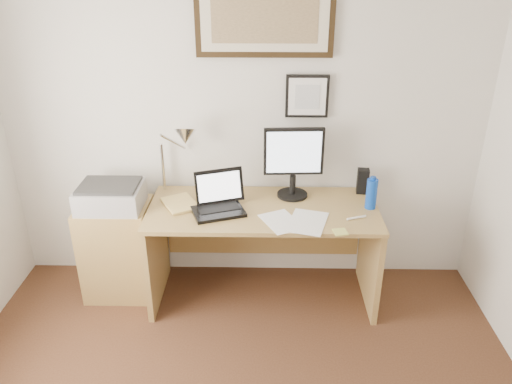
{
  "coord_description": "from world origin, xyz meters",
  "views": [
    {
      "loc": [
        0.16,
        -1.45,
        2.35
      ],
      "look_at": [
        0.1,
        1.43,
        0.97
      ],
      "focal_mm": 35.0,
      "sensor_mm": 36.0,
      "label": 1
    }
  ],
  "objects_px": {
    "water_bottle": "(371,194)",
    "printer": "(110,196)",
    "side_cabinet": "(119,249)",
    "desk": "(263,231)",
    "laptop": "(219,202)",
    "book": "(166,207)",
    "lcd_monitor": "(294,159)"
  },
  "relations": [
    {
      "from": "lcd_monitor",
      "to": "printer",
      "type": "relative_size",
      "value": 1.18
    },
    {
      "from": "side_cabinet",
      "to": "lcd_monitor",
      "type": "bearing_deg",
      "value": 6.02
    },
    {
      "from": "water_bottle",
      "to": "side_cabinet",
      "type": "bearing_deg",
      "value": 178.9
    },
    {
      "from": "book",
      "to": "desk",
      "type": "bearing_deg",
      "value": 8.95
    },
    {
      "from": "book",
      "to": "laptop",
      "type": "xyz_separation_m",
      "value": [
        0.37,
        -0.01,
        0.05
      ]
    },
    {
      "from": "side_cabinet",
      "to": "lcd_monitor",
      "type": "distance_m",
      "value": 1.45
    },
    {
      "from": "side_cabinet",
      "to": "water_bottle",
      "type": "height_order",
      "value": "water_bottle"
    },
    {
      "from": "lcd_monitor",
      "to": "side_cabinet",
      "type": "bearing_deg",
      "value": -173.98
    },
    {
      "from": "book",
      "to": "lcd_monitor",
      "type": "height_order",
      "value": "lcd_monitor"
    },
    {
      "from": "side_cabinet",
      "to": "book",
      "type": "relative_size",
      "value": 2.62
    },
    {
      "from": "water_bottle",
      "to": "laptop",
      "type": "relative_size",
      "value": 0.54
    },
    {
      "from": "laptop",
      "to": "printer",
      "type": "distance_m",
      "value": 0.77
    },
    {
      "from": "desk",
      "to": "lcd_monitor",
      "type": "bearing_deg",
      "value": 25.3
    },
    {
      "from": "desk",
      "to": "lcd_monitor",
      "type": "distance_m",
      "value": 0.58
    },
    {
      "from": "lcd_monitor",
      "to": "printer",
      "type": "distance_m",
      "value": 1.31
    },
    {
      "from": "side_cabinet",
      "to": "water_bottle",
      "type": "distance_m",
      "value": 1.88
    },
    {
      "from": "printer",
      "to": "laptop",
      "type": "bearing_deg",
      "value": -4.59
    },
    {
      "from": "lcd_monitor",
      "to": "printer",
      "type": "bearing_deg",
      "value": -172.93
    },
    {
      "from": "printer",
      "to": "side_cabinet",
      "type": "bearing_deg",
      "value": 93.38
    },
    {
      "from": "side_cabinet",
      "to": "desk",
      "type": "height_order",
      "value": "desk"
    },
    {
      "from": "desk",
      "to": "laptop",
      "type": "bearing_deg",
      "value": -158.45
    },
    {
      "from": "book",
      "to": "water_bottle",
      "type": "bearing_deg",
      "value": 1.45
    },
    {
      "from": "side_cabinet",
      "to": "water_bottle",
      "type": "relative_size",
      "value": 3.4
    },
    {
      "from": "side_cabinet",
      "to": "lcd_monitor",
      "type": "xyz_separation_m",
      "value": [
        1.28,
        0.14,
        0.68
      ]
    },
    {
      "from": "printer",
      "to": "water_bottle",
      "type": "bearing_deg",
      "value": -0.35
    },
    {
      "from": "side_cabinet",
      "to": "laptop",
      "type": "height_order",
      "value": "laptop"
    },
    {
      "from": "water_bottle",
      "to": "printer",
      "type": "bearing_deg",
      "value": 179.65
    },
    {
      "from": "laptop",
      "to": "lcd_monitor",
      "type": "xyz_separation_m",
      "value": [
        0.52,
        0.22,
        0.23
      ]
    },
    {
      "from": "side_cabinet",
      "to": "printer",
      "type": "bearing_deg",
      "value": -86.62
    },
    {
      "from": "water_bottle",
      "to": "lcd_monitor",
      "type": "relative_size",
      "value": 0.41
    },
    {
      "from": "water_bottle",
      "to": "printer",
      "type": "distance_m",
      "value": 1.81
    },
    {
      "from": "desk",
      "to": "laptop",
      "type": "xyz_separation_m",
      "value": [
        -0.3,
        -0.12,
        0.29
      ]
    }
  ]
}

